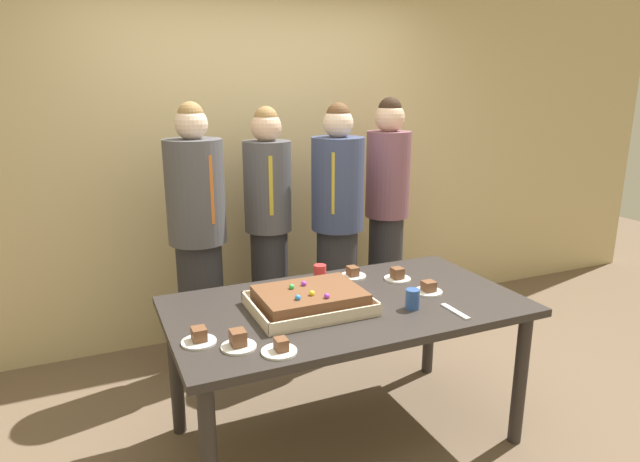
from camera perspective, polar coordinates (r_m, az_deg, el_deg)
The scene contains 17 objects.
ground_plane at distance 3.17m, azimuth 2.60°, elevation -20.65°, with size 12.00×12.00×0.00m, color brown.
interior_back_panel at distance 4.09m, azimuth -7.29°, elevation 9.98°, with size 8.00×0.12×3.00m, color #CCB784.
party_table at distance 2.82m, azimuth 2.77°, elevation -9.16°, with size 1.79×0.97×0.78m.
sheet_cake at distance 2.69m, azimuth -1.07°, elevation -7.26°, with size 0.57×0.43×0.12m.
plated_slice_near_left at distance 3.13m, azimuth 8.12°, elevation -4.67°, with size 0.15×0.15×0.07m.
plated_slice_near_right at distance 2.43m, azimuth -12.58°, elevation -10.89°, with size 0.15×0.15×0.07m.
plated_slice_far_left at distance 2.97m, azimuth 11.31°, elevation -5.98°, with size 0.15×0.15×0.06m.
plated_slice_far_right at distance 2.30m, azimuth -4.23°, elevation -12.20°, with size 0.15×0.15×0.06m.
plated_slice_center_front at distance 2.35m, azimuth -8.57°, elevation -11.41°, with size 0.15×0.15×0.08m.
plated_slice_center_back at distance 3.15m, azimuth 3.46°, elevation -4.49°, with size 0.15×0.15×0.06m.
drink_cup_nearest at distance 2.74m, azimuth 9.69°, elevation -7.05°, with size 0.07×0.07×0.10m, color #2D5199.
drink_cup_middle at distance 3.05m, azimuth 0.07°, elevation -4.47°, with size 0.07×0.07×0.10m, color red.
cake_server_utensil at distance 2.75m, azimuth 13.99°, elevation -8.18°, with size 0.03×0.20×0.01m, color silver.
person_serving_front at distance 4.05m, azimuth 7.01°, elevation 1.86°, with size 0.32×0.32×1.77m.
person_green_shirt_behind at distance 3.72m, azimuth -5.40°, elevation 0.20°, with size 0.32×0.32×1.72m.
person_striped_tie_right at distance 3.48m, azimuth -12.66°, elevation -1.02°, with size 0.36×0.36×1.76m.
person_far_right_suit at distance 3.69m, azimuth 1.82°, elevation 0.19°, with size 0.35×0.35×1.75m.
Camera 1 is at (-1.16, -2.30, 1.84)m, focal length 30.50 mm.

